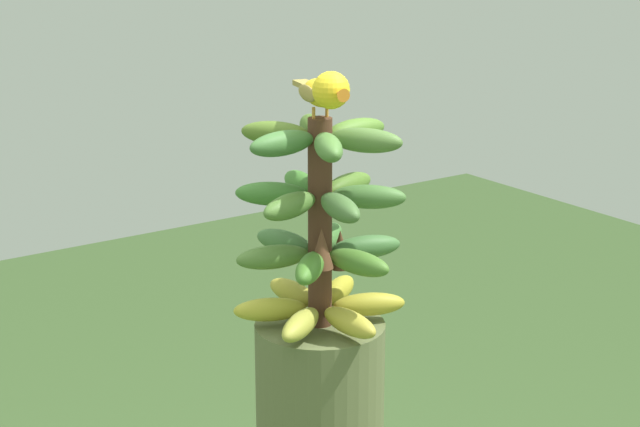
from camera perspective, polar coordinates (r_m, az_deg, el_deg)
banana_bunch at (r=1.58m, az=0.02°, el=-0.61°), size 0.27×0.26×0.32m
perched_bird at (r=1.51m, az=0.30°, el=6.59°), size 0.18×0.07×0.07m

